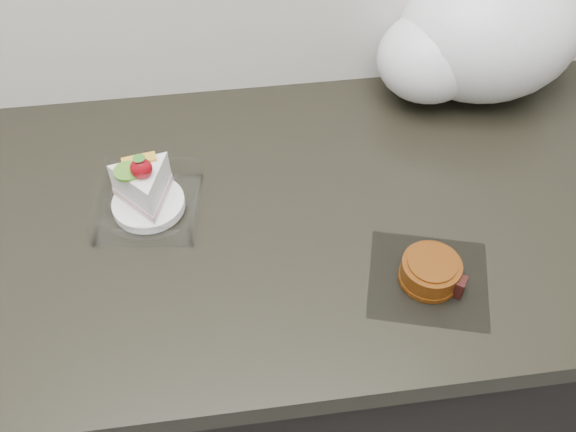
{
  "coord_description": "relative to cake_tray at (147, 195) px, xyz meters",
  "views": [
    {
      "loc": [
        0.08,
        1.03,
        1.64
      ],
      "look_at": [
        0.17,
        1.64,
        0.94
      ],
      "focal_mm": 40.0,
      "sensor_mm": 36.0,
      "label": 1
    }
  ],
  "objects": [
    {
      "name": "mooncake_wrap",
      "position": [
        0.39,
        -0.19,
        -0.02
      ],
      "size": [
        0.2,
        0.2,
        0.04
      ],
      "rotation": [
        0.0,
        0.0,
        -0.11
      ],
      "color": "white",
      "rests_on": "counter"
    },
    {
      "name": "plastic_bag",
      "position": [
        0.57,
        0.22,
        0.08
      ],
      "size": [
        0.42,
        0.35,
        0.29
      ],
      "rotation": [
        0.0,
        0.0,
        0.39
      ],
      "color": "white",
      "rests_on": "counter"
    },
    {
      "name": "cake_tray",
      "position": [
        0.0,
        0.0,
        0.0
      ],
      "size": [
        0.17,
        0.17,
        0.12
      ],
      "rotation": [
        0.0,
        0.0,
        -0.14
      ],
      "color": "white",
      "rests_on": "counter"
    },
    {
      "name": "counter",
      "position": [
        0.04,
        -0.03,
        -0.48
      ],
      "size": [
        2.04,
        0.64,
        0.9
      ],
      "color": "black",
      "rests_on": "ground"
    }
  ]
}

